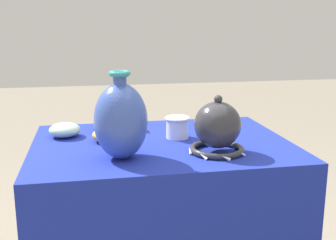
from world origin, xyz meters
TOP-DOWN VIEW (x-y plane):
  - display_table at (0.00, -0.02)m, footprint 0.99×0.72m
  - vase_tall_bulbous at (-0.17, -0.17)m, footprint 0.18×0.18m
  - vase_dome_bell at (0.17, -0.17)m, footprint 0.21×0.21m
  - mosaic_tile_box at (-0.16, 0.23)m, footprint 0.16×0.12m
  - cup_wide_porcelain at (0.07, 0.04)m, footprint 0.10×0.10m
  - bowl_shallow_celadon at (-0.37, 0.14)m, footprint 0.12×0.12m
  - bowl_shallow_ochre at (-0.20, 0.04)m, footprint 0.13×0.13m

SIDE VIEW (x-z plane):
  - display_table at x=0.00m, z-range 0.30..1.09m
  - bowl_shallow_ochre at x=-0.20m, z-range 0.79..0.85m
  - bowl_shallow_celadon at x=-0.37m, z-range 0.79..0.85m
  - mosaic_tile_box at x=-0.16m, z-range 0.79..0.88m
  - cup_wide_porcelain at x=0.07m, z-range 0.80..0.88m
  - vase_dome_bell at x=0.17m, z-range 0.78..0.99m
  - vase_tall_bulbous at x=-0.17m, z-range 0.78..1.08m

